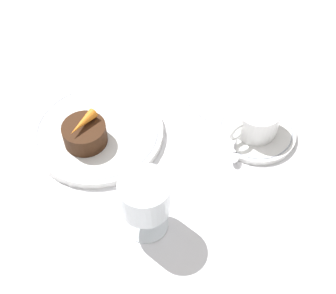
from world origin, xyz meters
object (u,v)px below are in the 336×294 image
Objects in this scene: coffee_cup at (257,120)px; wine_glass at (145,198)px; dinner_plate at (98,132)px; dessert_cake at (85,134)px; fork at (191,104)px.

wine_glass is (0.26, 0.03, 0.04)m from coffee_cup.
dessert_cake is (0.03, 0.01, 0.02)m from dinner_plate.
wine_glass reaches higher than dessert_cake.
fork is 2.46× the size of dessert_cake.
wine_glass reaches higher than dinner_plate.
dessert_cake is at bearing -32.65° from coffee_cup.
wine_glass is 0.27m from fork.
dinner_plate is at bearing -101.28° from wine_glass.
dessert_cake is (-0.01, -0.19, -0.04)m from wine_glass.
dessert_cake reaches higher than fork.
dinner_plate is 0.04m from dessert_cake.
dessert_cake reaches higher than dinner_plate.
dessert_cake is (0.25, -0.16, -0.00)m from coffee_cup.
dinner_plate is at bearing -14.38° from fork.
coffee_cup reaches higher than fork.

